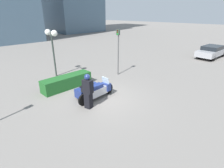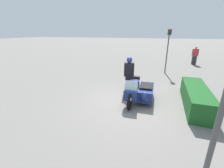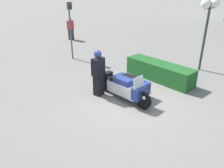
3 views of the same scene
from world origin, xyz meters
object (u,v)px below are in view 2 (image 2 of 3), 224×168
officer_rider (129,74)px  hedge_bush_curbside (196,97)px  police_motorcycle (140,91)px  traffic_light_far (168,45)px  pedestrian_bystander (195,56)px

officer_rider → hedge_bush_curbside: officer_rider is taller
police_motorcycle → traffic_light_far: bearing=166.8°
officer_rider → hedge_bush_curbside: 3.23m
hedge_bush_curbside → traffic_light_far: 5.86m
police_motorcycle → traffic_light_far: size_ratio=0.81×
police_motorcycle → officer_rider: size_ratio=1.41×
traffic_light_far → pedestrian_bystander: bearing=136.9°
police_motorcycle → pedestrian_bystander: 10.80m
police_motorcycle → pedestrian_bystander: pedestrian_bystander is taller
officer_rider → pedestrian_bystander: bearing=-38.2°
police_motorcycle → hedge_bush_curbside: bearing=94.6°
hedge_bush_curbside → police_motorcycle: bearing=-82.8°
police_motorcycle → pedestrian_bystander: (-10.12, 3.74, 0.41)m
officer_rider → pedestrian_bystander: 10.21m
officer_rider → pedestrian_bystander: (-9.16, 4.51, -0.11)m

